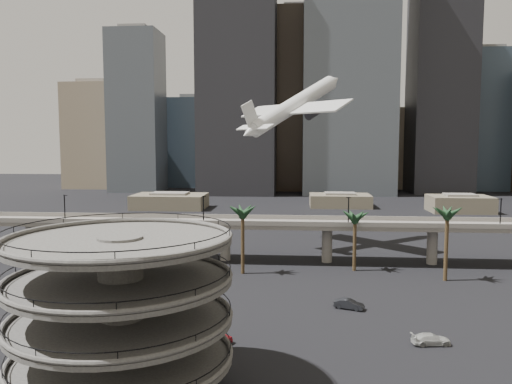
# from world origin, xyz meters

# --- Properties ---
(ground) EXTENTS (700.00, 700.00, 0.00)m
(ground) POSITION_xyz_m (0.00, 0.00, 0.00)
(ground) COLOR black
(ground) RESTS_ON ground
(parking_ramp) EXTENTS (22.20, 22.20, 17.35)m
(parking_ramp) POSITION_xyz_m (-13.00, -4.00, 9.84)
(parking_ramp) COLOR #464341
(parking_ramp) RESTS_ON ground
(overpass) EXTENTS (130.00, 9.30, 14.70)m
(overpass) POSITION_xyz_m (0.00, 55.00, 7.34)
(overpass) COLOR slate
(overpass) RESTS_ON ground
(palm_trees) EXTENTS (42.40, 10.40, 14.00)m
(palm_trees) POSITION_xyz_m (14.02, 44.65, 11.43)
(palm_trees) COLOR #4A391F
(palm_trees) RESTS_ON ground
(low_buildings) EXTENTS (135.00, 27.50, 6.80)m
(low_buildings) POSITION_xyz_m (6.89, 142.30, 2.86)
(low_buildings) COLOR #665E4B
(low_buildings) RESTS_ON ground
(skyline) EXTENTS (269.00, 86.00, 131.25)m
(skyline) POSITION_xyz_m (15.11, 217.08, 48.04)
(skyline) COLOR gray
(skyline) RESTS_ON ground
(airborne_jet) EXTENTS (27.45, 27.80, 18.83)m
(airborne_jet) POSITION_xyz_m (3.72, 72.42, 34.55)
(airborne_jet) COLOR silver
(airborne_jet) RESTS_ON ground
(car_a) EXTENTS (5.12, 3.93, 1.63)m
(car_a) POSITION_xyz_m (-5.98, 10.26, 0.81)
(car_a) COLOR #A41722
(car_a) RESTS_ON ground
(car_b) EXTENTS (4.84, 3.03, 1.50)m
(car_b) POSITION_xyz_m (12.51, 24.41, 0.75)
(car_b) COLOR black
(car_b) RESTS_ON ground
(car_c) EXTENTS (5.10, 2.60, 1.42)m
(car_c) POSITION_xyz_m (21.39, 11.39, 0.71)
(car_c) COLOR #BBBCB7
(car_c) RESTS_ON ground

